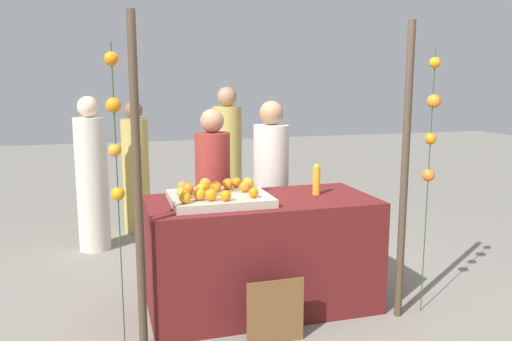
{
  "coord_description": "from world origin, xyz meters",
  "views": [
    {
      "loc": [
        -1.15,
        -3.73,
        1.78
      ],
      "look_at": [
        0.0,
        0.15,
        1.08
      ],
      "focal_mm": 36.2,
      "sensor_mm": 36.0,
      "label": 1
    }
  ],
  "objects_px": {
    "stall_counter": "(261,253)",
    "juice_bottle": "(316,180)",
    "vendor_right": "(271,195)",
    "orange_1": "(211,195)",
    "chalkboard_sign": "(275,312)",
    "vendor_left": "(213,202)",
    "orange_0": "(182,186)"
  },
  "relations": [
    {
      "from": "orange_0",
      "to": "orange_1",
      "type": "bearing_deg",
      "value": -70.49
    },
    {
      "from": "orange_1",
      "to": "chalkboard_sign",
      "type": "distance_m",
      "value": 0.93
    },
    {
      "from": "orange_1",
      "to": "juice_bottle",
      "type": "height_order",
      "value": "juice_bottle"
    },
    {
      "from": "juice_bottle",
      "to": "vendor_left",
      "type": "xyz_separation_m",
      "value": [
        -0.71,
        0.65,
        -0.28
      ]
    },
    {
      "from": "juice_bottle",
      "to": "vendor_left",
      "type": "height_order",
      "value": "vendor_left"
    },
    {
      "from": "chalkboard_sign",
      "to": "vendor_left",
      "type": "relative_size",
      "value": 0.3
    },
    {
      "from": "stall_counter",
      "to": "orange_0",
      "type": "xyz_separation_m",
      "value": [
        -0.58,
        0.2,
        0.54
      ]
    },
    {
      "from": "orange_0",
      "to": "vendor_left",
      "type": "relative_size",
      "value": 0.05
    },
    {
      "from": "orange_1",
      "to": "juice_bottle",
      "type": "relative_size",
      "value": 0.36
    },
    {
      "from": "stall_counter",
      "to": "vendor_left",
      "type": "relative_size",
      "value": 1.14
    },
    {
      "from": "orange_0",
      "to": "vendor_right",
      "type": "xyz_separation_m",
      "value": [
        0.88,
        0.48,
        -0.23
      ]
    },
    {
      "from": "orange_0",
      "to": "juice_bottle",
      "type": "xyz_separation_m",
      "value": [
        1.05,
        -0.17,
        0.02
      ]
    },
    {
      "from": "chalkboard_sign",
      "to": "vendor_right",
      "type": "distance_m",
      "value": 1.44
    },
    {
      "from": "juice_bottle",
      "to": "orange_0",
      "type": "bearing_deg",
      "value": 170.73
    },
    {
      "from": "stall_counter",
      "to": "juice_bottle",
      "type": "distance_m",
      "value": 0.73
    },
    {
      "from": "orange_1",
      "to": "vendor_right",
      "type": "height_order",
      "value": "vendor_right"
    },
    {
      "from": "stall_counter",
      "to": "orange_1",
      "type": "xyz_separation_m",
      "value": [
        -0.44,
        -0.2,
        0.54
      ]
    },
    {
      "from": "stall_counter",
      "to": "juice_bottle",
      "type": "height_order",
      "value": "juice_bottle"
    },
    {
      "from": "vendor_left",
      "to": "vendor_right",
      "type": "distance_m",
      "value": 0.54
    },
    {
      "from": "stall_counter",
      "to": "juice_bottle",
      "type": "bearing_deg",
      "value": 3.83
    },
    {
      "from": "orange_0",
      "to": "vendor_left",
      "type": "xyz_separation_m",
      "value": [
        0.34,
        0.48,
        -0.26
      ]
    },
    {
      "from": "juice_bottle",
      "to": "chalkboard_sign",
      "type": "distance_m",
      "value": 1.14
    },
    {
      "from": "chalkboard_sign",
      "to": "vendor_right",
      "type": "relative_size",
      "value": 0.29
    },
    {
      "from": "orange_1",
      "to": "juice_bottle",
      "type": "xyz_separation_m",
      "value": [
        0.91,
        0.23,
        0.01
      ]
    },
    {
      "from": "juice_bottle",
      "to": "stall_counter",
      "type": "bearing_deg",
      "value": -176.17
    },
    {
      "from": "vendor_right",
      "to": "juice_bottle",
      "type": "bearing_deg",
      "value": -75.57
    },
    {
      "from": "orange_0",
      "to": "chalkboard_sign",
      "type": "bearing_deg",
      "value": -58.01
    },
    {
      "from": "orange_1",
      "to": "vendor_left",
      "type": "distance_m",
      "value": 0.94
    },
    {
      "from": "orange_1",
      "to": "vendor_left",
      "type": "height_order",
      "value": "vendor_left"
    },
    {
      "from": "orange_0",
      "to": "vendor_left",
      "type": "bearing_deg",
      "value": 54.65
    },
    {
      "from": "vendor_left",
      "to": "vendor_right",
      "type": "height_order",
      "value": "vendor_right"
    },
    {
      "from": "stall_counter",
      "to": "vendor_right",
      "type": "bearing_deg",
      "value": 66.23
    }
  ]
}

